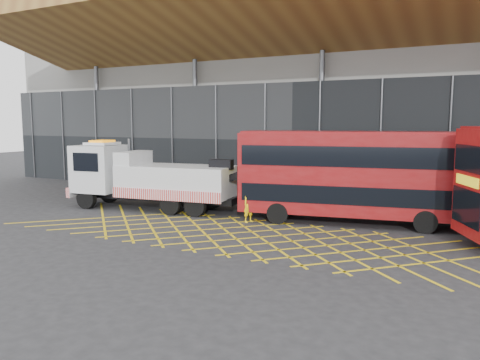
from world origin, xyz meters
The scene contains 6 objects.
ground_plane centered at (0.00, 0.00, 0.00)m, with size 120.00×120.00×0.00m, color #242426.
road_markings centered at (4.00, 0.00, 0.01)m, with size 24.76×7.16×0.01m.
construction_building centered at (1.92, 18.40, 8.98)m, with size 55.00×23.97×18.00m.
recovery_truck centered at (-4.33, 3.27, 1.95)m, with size 12.21×4.15×4.23m.
bus_towed centered at (7.90, 4.88, 2.68)m, with size 12.13×4.83×4.82m.
worker centered at (2.90, 2.72, 0.94)m, with size 0.69×0.45×1.89m, color yellow.
Camera 1 is at (13.64, -19.21, 5.32)m, focal length 35.00 mm.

